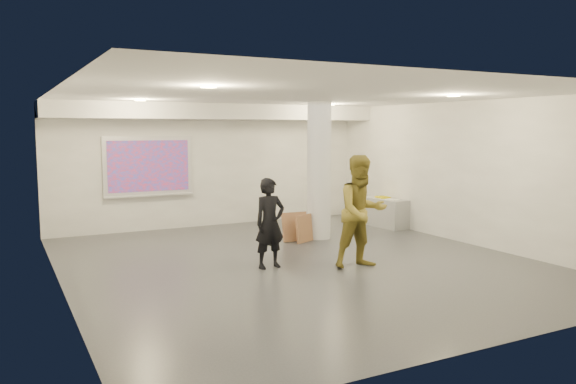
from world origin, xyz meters
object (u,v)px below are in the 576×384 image
projection_screen (149,167)px  man (362,212)px  woman (270,223)px  column (319,171)px  credenza (386,213)px

projection_screen → man: bearing=-65.4°
woman → projection_screen: bearing=97.1°
column → woman: 2.94m
projection_screen → man: projection_screen is taller
man → column: bearing=79.3°
woman → credenza: bearing=23.8°
projection_screen → credenza: 5.87m
credenza → woman: bearing=-155.9°
man → woman: bearing=157.5°
man → credenza: bearing=50.8°
credenza → man: man is taller
column → credenza: column is taller
credenza → man: (-2.91, -3.10, 0.63)m
credenza → man: size_ratio=0.61×
column → man: 2.76m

